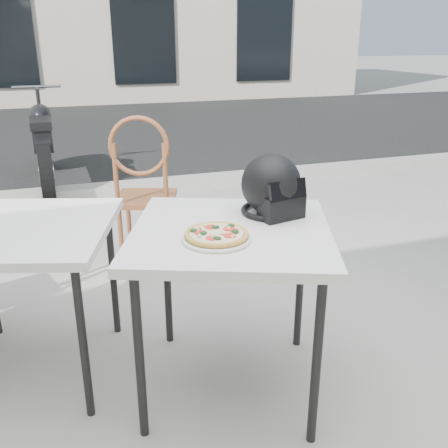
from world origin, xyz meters
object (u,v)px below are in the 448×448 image
object	(u,v)px
cafe_chair_main	(143,183)
motorcycle	(44,143)
cafe_table_side	(20,240)
cafe_table_main	(231,244)
plate	(217,238)
helmet	(272,188)
pizza	(216,234)

from	to	relation	value
cafe_chair_main	motorcycle	world-z (taller)	cafe_chair_main
cafe_chair_main	cafe_table_side	xyz separation A→B (m)	(-0.79, -1.13, 0.10)
cafe_table_main	cafe_table_side	size ratio (longest dim) A/B	1.08
plate	helmet	world-z (taller)	helmet
cafe_table_side	motorcycle	xyz separation A→B (m)	(0.08, 3.73, -0.25)
cafe_table_side	motorcycle	world-z (taller)	motorcycle
cafe_chair_main	motorcycle	xyz separation A→B (m)	(-0.71, 2.60, -0.16)
cafe_table_side	cafe_table_main	bearing A→B (deg)	-25.48
cafe_table_main	motorcycle	distance (m)	4.26
helmet	pizza	bearing A→B (deg)	-158.27
cafe_chair_main	helmet	bearing A→B (deg)	122.63
cafe_table_main	cafe_chair_main	world-z (taller)	cafe_chair_main
pizza	cafe_table_side	size ratio (longest dim) A/B	0.29
cafe_table_main	cafe_table_side	distance (m)	1.01
pizza	motorcycle	world-z (taller)	motorcycle
plate	pizza	size ratio (longest dim) A/B	1.01
plate	cafe_chair_main	size ratio (longest dim) A/B	0.27
cafe_chair_main	motorcycle	bearing A→B (deg)	-56.63
pizza	motorcycle	distance (m)	4.36
cafe_chair_main	plate	bearing A→B (deg)	108.75
plate	cafe_table_side	size ratio (longest dim) A/B	0.29
cafe_table_main	plate	bearing A→B (deg)	-132.75
plate	pizza	bearing A→B (deg)	80.47
cafe_table_side	motorcycle	distance (m)	3.74
pizza	helmet	xyz separation A→B (m)	(0.35, 0.24, 0.10)
motorcycle	helmet	bearing A→B (deg)	-75.81
pizza	cafe_table_side	distance (m)	0.98
cafe_table_main	plate	size ratio (longest dim) A/B	3.75
plate	motorcycle	xyz separation A→B (m)	(-0.73, 4.28, -0.36)
plate	cafe_table_side	distance (m)	0.98
plate	helmet	bearing A→B (deg)	33.90
helmet	cafe_table_side	xyz separation A→B (m)	(-1.16, 0.31, -0.23)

